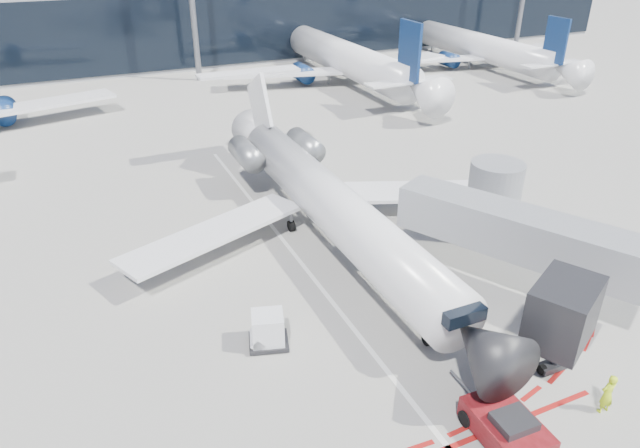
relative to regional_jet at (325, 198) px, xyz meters
name	(u,v)px	position (x,y,z in m)	size (l,w,h in m)	color
ground	(322,289)	(-2.58, -5.25, -2.63)	(260.00, 260.00, 0.00)	slate
apron_centerline	(307,270)	(-2.58, -3.25, -2.62)	(0.25, 40.00, 0.01)	silver
apron_stop_bar	(448,448)	(-2.58, -16.75, -2.62)	(14.00, 0.25, 0.01)	maroon
jet_bridge	(513,228)	(7.21, -8.27, 0.38)	(10.03, 15.20, 4.90)	gray
regional_jet	(325,198)	(0.00, 0.00, 0.00)	(25.46, 31.39, 7.86)	silver
pushback_tug	(506,427)	(-0.38, -17.24, -2.03)	(2.31, 5.24, 1.35)	#500B0C
ramp_worker	(607,394)	(4.14, -17.76, -1.70)	(0.68, 0.44, 1.85)	#BEE217
uld_container	(268,330)	(-6.71, -8.41, -1.79)	(2.16, 1.98, 1.69)	black
safety_cone_right	(487,352)	(2.01, -13.24, -2.37)	(0.36, 0.36, 0.51)	orange
bg_airliner_2	(343,33)	(18.52, 35.32, 3.02)	(34.92, 36.98, 11.30)	silver
bg_airliner_3	(481,28)	(39.07, 35.13, 2.38)	(30.95, 32.77, 10.01)	silver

